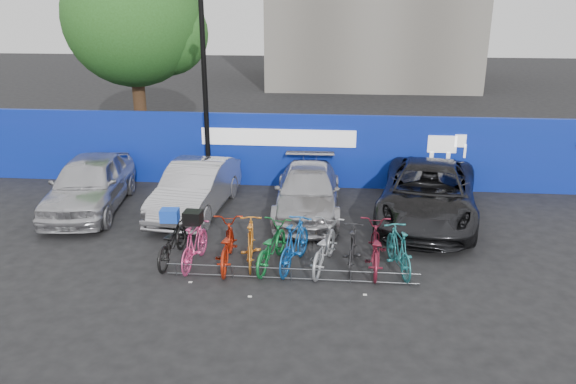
# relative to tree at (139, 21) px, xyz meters

# --- Properties ---
(ground) EXTENTS (100.00, 100.00, 0.00)m
(ground) POSITION_rel_tree_xyz_m (6.77, -10.06, -5.07)
(ground) COLOR black
(ground) RESTS_ON ground
(hoarding) EXTENTS (22.00, 0.18, 2.40)m
(hoarding) POSITION_rel_tree_xyz_m (6.78, -4.06, -3.86)
(hoarding) COLOR #0A2594
(hoarding) RESTS_ON ground
(tree) EXTENTS (5.40, 5.20, 7.80)m
(tree) POSITION_rel_tree_xyz_m (0.00, 0.00, 0.00)
(tree) COLOR #382314
(tree) RESTS_ON ground
(lamppost) EXTENTS (0.25, 0.50, 6.11)m
(lamppost) POSITION_rel_tree_xyz_m (3.57, -4.66, -1.80)
(lamppost) COLOR black
(lamppost) RESTS_ON ground
(bike_rack) EXTENTS (5.60, 0.03, 0.30)m
(bike_rack) POSITION_rel_tree_xyz_m (6.77, -10.66, -4.91)
(bike_rack) COLOR #595B60
(bike_rack) RESTS_ON ground
(car_0) EXTENTS (2.46, 4.88, 1.60)m
(car_0) POSITION_rel_tree_xyz_m (0.54, -6.82, -4.27)
(car_0) COLOR #BCBCC1
(car_0) RESTS_ON ground
(car_1) EXTENTS (1.92, 4.51, 1.45)m
(car_1) POSITION_rel_tree_xyz_m (3.67, -6.70, -4.35)
(car_1) COLOR #A8A7AC
(car_1) RESTS_ON ground
(car_2) EXTENTS (1.94, 4.55, 1.31)m
(car_2) POSITION_rel_tree_xyz_m (6.88, -6.50, -4.41)
(car_2) COLOR #A8A7AC
(car_2) RESTS_ON ground
(car_3) EXTENTS (3.48, 5.90, 1.54)m
(car_3) POSITION_rel_tree_xyz_m (10.25, -6.67, -4.30)
(car_3) COLOR black
(car_3) RESTS_ON ground
(bike_0) EXTENTS (0.75, 1.94, 1.00)m
(bike_0) POSITION_rel_tree_xyz_m (3.88, -9.92, -4.57)
(bike_0) COLOR black
(bike_0) RESTS_ON ground
(bike_1) EXTENTS (0.65, 1.78, 1.05)m
(bike_1) POSITION_rel_tree_xyz_m (4.48, -10.10, -4.55)
(bike_1) COLOR #E94285
(bike_1) RESTS_ON ground
(bike_2) EXTENTS (0.85, 2.02, 1.03)m
(bike_2) POSITION_rel_tree_xyz_m (5.21, -10.04, -4.55)
(bike_2) COLOR #A8220C
(bike_2) RESTS_ON ground
(bike_3) EXTENTS (0.72, 1.84, 1.08)m
(bike_3) POSITION_rel_tree_xyz_m (5.76, -9.90, -4.53)
(bike_3) COLOR orange
(bike_3) RESTS_ON ground
(bike_4) EXTENTS (1.06, 2.00, 1.00)m
(bike_4) POSITION_rel_tree_xyz_m (6.24, -9.98, -4.57)
(bike_4) COLOR #147532
(bike_4) RESTS_ON ground
(bike_5) EXTENTS (1.02, 2.01, 1.16)m
(bike_5) POSITION_rel_tree_xyz_m (6.79, -10.00, -4.49)
(bike_5) COLOR #124FA3
(bike_5) RESTS_ON ground
(bike_6) EXTENTS (1.08, 2.09, 1.05)m
(bike_6) POSITION_rel_tree_xyz_m (7.46, -9.96, -4.55)
(bike_6) COLOR #9B9EA3
(bike_6) RESTS_ON ground
(bike_7) EXTENTS (0.60, 1.68, 0.99)m
(bike_7) POSITION_rel_tree_xyz_m (8.11, -9.87, -4.57)
(bike_7) COLOR black
(bike_7) RESTS_ON ground
(bike_8) EXTENTS (0.77, 2.02, 1.05)m
(bike_8) POSITION_rel_tree_xyz_m (8.62, -9.90, -4.54)
(bike_8) COLOR maroon
(bike_8) RESTS_ON ground
(bike_9) EXTENTS (0.86, 1.83, 1.06)m
(bike_9) POSITION_rel_tree_xyz_m (9.15, -9.98, -4.54)
(bike_9) COLOR teal
(bike_9) RESTS_ON ground
(cargo_crate) EXTENTS (0.43, 0.34, 0.30)m
(cargo_crate) POSITION_rel_tree_xyz_m (3.88, -9.92, -3.92)
(cargo_crate) COLOR blue
(cargo_crate) RESTS_ON bike_0
(cargo_topcase) EXTENTS (0.42, 0.38, 0.30)m
(cargo_topcase) POSITION_rel_tree_xyz_m (4.48, -10.10, -3.87)
(cargo_topcase) COLOR black
(cargo_topcase) RESTS_ON bike_1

